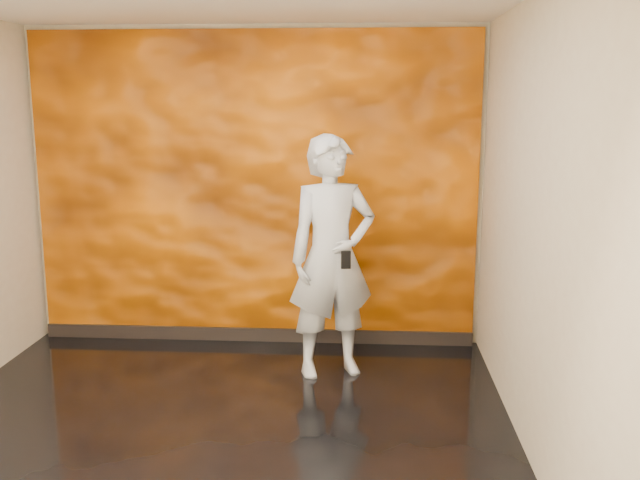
# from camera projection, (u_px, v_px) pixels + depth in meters

# --- Properties ---
(room) EXTENTS (4.02, 4.02, 2.81)m
(room) POSITION_uv_depth(u_px,v_px,m) (204.00, 227.00, 4.36)
(room) COLOR black
(room) RESTS_ON ground
(feature_wall) EXTENTS (3.90, 0.06, 2.75)m
(feature_wall) POSITION_uv_depth(u_px,v_px,m) (255.00, 190.00, 6.28)
(feature_wall) COLOR #FE7300
(feature_wall) RESTS_ON ground
(baseboard) EXTENTS (3.90, 0.04, 0.12)m
(baseboard) POSITION_uv_depth(u_px,v_px,m) (256.00, 334.00, 6.50)
(baseboard) COLOR black
(baseboard) RESTS_ON ground
(man) EXTENTS (0.81, 0.67, 1.91)m
(man) POSITION_uv_depth(u_px,v_px,m) (332.00, 257.00, 5.58)
(man) COLOR #A1A6B0
(man) RESTS_ON ground
(phone) EXTENTS (0.07, 0.03, 0.14)m
(phone) POSITION_uv_depth(u_px,v_px,m) (346.00, 260.00, 5.33)
(phone) COLOR black
(phone) RESTS_ON man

